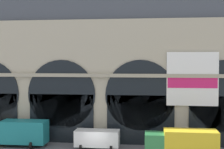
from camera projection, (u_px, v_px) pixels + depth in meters
The scene contains 4 objects.
station_building at pixel (104, 69), 41.99m from camera, with size 51.69×6.29×19.06m.
box_truck_midwest at pixel (17, 132), 38.27m from camera, with size 7.50×2.91×3.12m.
van_center at pixel (97, 138), 37.10m from camera, with size 5.20×2.48×2.20m.
box_truck_mideast at pixel (182, 143), 33.02m from camera, with size 7.50×2.91×3.12m.
Camera 1 is at (6.02, -33.64, 10.35)m, focal length 50.63 mm.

